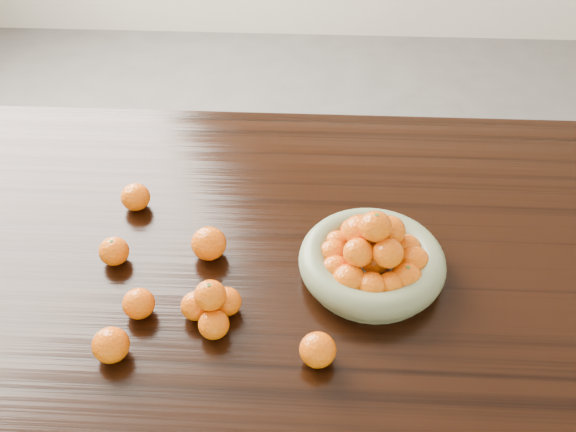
{
  "coord_description": "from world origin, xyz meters",
  "views": [
    {
      "loc": [
        0.0,
        -1.03,
        1.75
      ],
      "look_at": [
        -0.04,
        -0.02,
        0.83
      ],
      "focal_mm": 40.0,
      "sensor_mm": 36.0,
      "label": 1
    }
  ],
  "objects_px": {
    "dining_table": "(308,264)",
    "loose_orange_0": "(114,251)",
    "fruit_bowl": "(373,259)",
    "orange_pyramid": "(212,307)"
  },
  "relations": [
    {
      "from": "dining_table",
      "to": "orange_pyramid",
      "type": "relative_size",
      "value": 16.87
    },
    {
      "from": "fruit_bowl",
      "to": "loose_orange_0",
      "type": "relative_size",
      "value": 4.74
    },
    {
      "from": "fruit_bowl",
      "to": "orange_pyramid",
      "type": "distance_m",
      "value": 0.35
    },
    {
      "from": "fruit_bowl",
      "to": "dining_table",
      "type": "bearing_deg",
      "value": 142.8
    },
    {
      "from": "loose_orange_0",
      "to": "orange_pyramid",
      "type": "bearing_deg",
      "value": -32.93
    },
    {
      "from": "dining_table",
      "to": "fruit_bowl",
      "type": "height_order",
      "value": "fruit_bowl"
    },
    {
      "from": "dining_table",
      "to": "orange_pyramid",
      "type": "height_order",
      "value": "orange_pyramid"
    },
    {
      "from": "loose_orange_0",
      "to": "dining_table",
      "type": "bearing_deg",
      "value": 12.88
    },
    {
      "from": "dining_table",
      "to": "loose_orange_0",
      "type": "bearing_deg",
      "value": -167.12
    },
    {
      "from": "dining_table",
      "to": "loose_orange_0",
      "type": "distance_m",
      "value": 0.44
    }
  ]
}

